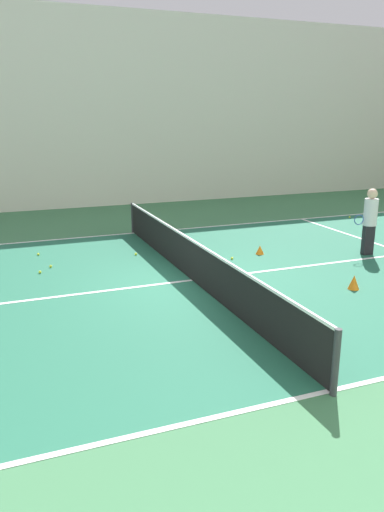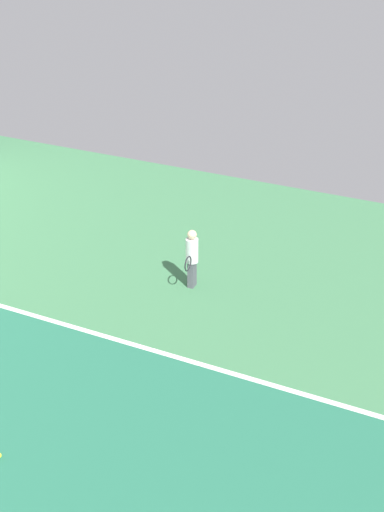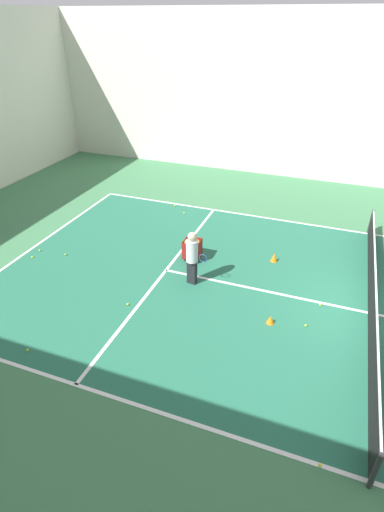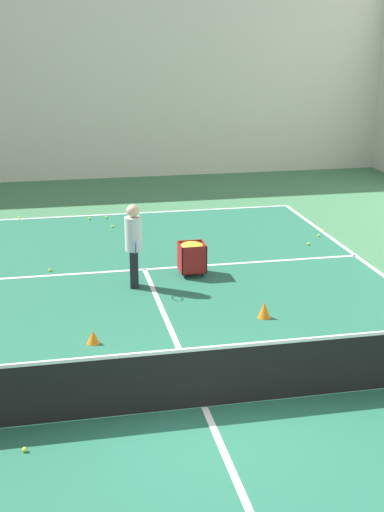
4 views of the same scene
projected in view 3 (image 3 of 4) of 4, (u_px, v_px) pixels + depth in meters
ground_plane at (368, 313)px, 11.56m from camera, size 38.14×38.14×0.00m
court_playing_area at (368, 313)px, 11.55m from camera, size 10.43×23.27×0.00m
line_baseline_far at (39, 243)px, 15.06m from camera, size 10.43×0.10×0.00m
line_sideline_left at (369, 481)px, 7.38m from camera, size 0.10×23.27×0.00m
line_sideline_right at (368, 234)px, 15.73m from camera, size 0.10×23.27×0.00m
line_service_far at (166, 270)px, 13.48m from camera, size 10.43×0.10×0.00m
line_centre_service at (368, 313)px, 11.55m from camera, size 0.10×12.80×0.00m
tennis_net at (372, 299)px, 11.29m from camera, size 10.73×0.10×0.98m
coach_at_net at (192, 255)px, 12.32m from camera, size 0.41×0.71×1.82m
ball_cart at (192, 246)px, 13.84m from camera, size 0.58×0.56×0.76m
training_cone_1 at (271, 320)px, 11.11m from camera, size 0.23×0.23×0.25m
training_cone_2 at (274, 257)px, 13.90m from camera, size 0.25×0.25×0.32m
tennis_ball_0 at (320, 465)px, 7.61m from camera, size 0.07×0.07×0.07m
tennis_ball_1 at (320, 305)px, 11.82m from camera, size 0.07×0.07×0.07m
tennis_ball_3 at (32, 257)px, 14.14m from camera, size 0.07×0.07×0.07m
tennis_ball_7 at (306, 325)px, 11.03m from camera, size 0.07×0.07×0.07m
tennis_ball_8 at (175, 206)px, 17.95m from camera, size 0.07×0.07×0.07m
tennis_ball_12 at (168, 202)px, 18.33m from camera, size 0.07×0.07×0.07m
tennis_ball_13 at (128, 304)px, 11.84m from camera, size 0.07×0.07×0.07m
tennis_ball_15 at (28, 350)px, 10.22m from camera, size 0.07×0.07×0.07m
tennis_ball_16 at (184, 213)px, 17.31m from camera, size 0.07×0.07×0.07m
tennis_ball_19 at (40, 250)px, 14.55m from camera, size 0.07×0.07×0.07m
tennis_ball_20 at (66, 255)px, 14.30m from camera, size 0.07×0.07×0.07m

